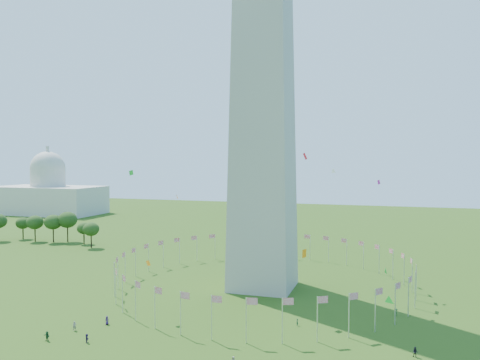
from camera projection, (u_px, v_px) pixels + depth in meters
name	position (u px, v px, depth m)	size (l,w,h in m)	color
flag_ring	(263.00, 271.00, 130.01)	(80.24, 80.24, 9.00)	silver
capitol_building	(48.00, 179.00, 307.05)	(70.00, 35.00, 46.00)	beige
crowd	(216.00, 355.00, 83.03)	(98.39, 60.03, 1.99)	#20254C
kites_aloft	(338.00, 242.00, 97.84)	(91.08, 67.81, 32.86)	green
tree_line_west	(48.00, 229.00, 201.00)	(55.39, 16.14, 12.83)	#2F541C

